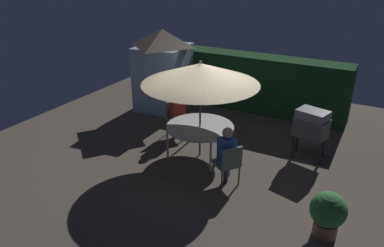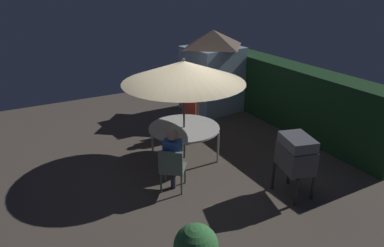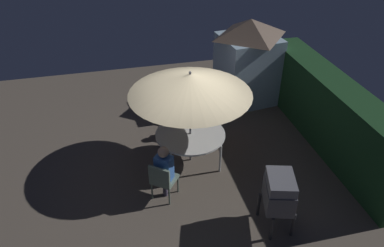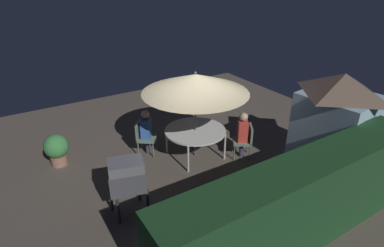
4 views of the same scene
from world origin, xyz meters
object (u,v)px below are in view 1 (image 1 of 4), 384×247
Objects in this scene: person_in_red at (177,108)px; chair_far_side at (228,162)px; bbq_grill at (311,125)px; patio_table at (200,128)px; patio_umbrella at (200,74)px; potted_plant_by_shed at (328,213)px; person_in_blue at (227,149)px; garden_shed at (163,69)px; chair_near_shed at (176,116)px.

chair_far_side is at bearing -35.77° from person_in_red.
person_in_red is (-3.31, -0.43, -0.06)m from bbq_grill.
patio_umbrella is (-0.00, 0.00, 1.31)m from patio_table.
patio_umbrella reaches higher than bbq_grill.
patio_table is 1.26× the size of person_in_red.
patio_table is 1.31m from patio_umbrella.
person_in_blue is (-2.14, 0.70, 0.32)m from potted_plant_by_shed.
potted_plant_by_shed is at bearing -18.12° from person_in_blue.
person_in_blue is (1.02, -0.78, 0.07)m from patio_table.
patio_umbrella is at bearing -42.75° from garden_shed.
patio_table is 1.91× the size of potted_plant_by_shed.
garden_shed is at bearing 146.28° from potted_plant_by_shed.
patio_table is 1.76× the size of chair_far_side.
potted_plant_by_shed is at bearing -27.39° from person_in_red.
garden_shed is 1.55× the size of patio_table.
chair_near_shed is at bearing 152.49° from potted_plant_by_shed.
garden_shed reaches higher than chair_far_side.
patio_table is 1.39m from chair_far_side.
patio_umbrella is at bearing -33.90° from chair_near_shed.
potted_plant_by_shed is (3.16, -1.48, -0.25)m from patio_table.
bbq_grill is at bearing 7.46° from person_in_red.
garden_shed reaches higher than patio_table.
patio_table is at bearing -154.14° from bbq_grill.
bbq_grill is at bearing 56.12° from person_in_blue.
chair_far_side is (1.09, -0.84, -1.50)m from patio_umbrella.
person_in_red reaches higher than chair_far_side.
patio_table is 1.32× the size of bbq_grill.
person_in_blue is (2.11, -1.51, 0.26)m from chair_near_shed.
garden_shed is 2.95× the size of potted_plant_by_shed.
garden_shed is 2.04× the size of bbq_grill.
chair_near_shed is 1.08× the size of potted_plant_by_shed.
chair_near_shed is at bearing 144.34° from person_in_blue.
chair_near_shed is at bearing 146.10° from person_in_red.
chair_far_side is 0.71× the size of person_in_red.
person_in_blue is at bearing 161.88° from potted_plant_by_shed.
patio_umbrella reaches higher than patio_table.
chair_near_shed is (-1.08, 0.73, -0.20)m from patio_table.
patio_table is 1.76× the size of chair_near_shed.
patio_table is 3.50m from potted_plant_by_shed.
chair_far_side is 0.71× the size of person_in_blue.
person_in_red is at bearing 144.23° from chair_far_side.
potted_plant_by_shed is (3.16, -1.48, -1.56)m from patio_umbrella.
potted_plant_by_shed is at bearing -17.37° from chair_far_side.
person_in_red reaches higher than chair_near_shed.
garden_shed is at bearing 137.25° from patio_umbrella.
patio_table is at bearing -70.56° from patio_umbrella.
person_in_blue reaches higher than chair_far_side.
garden_shed is 6.78m from potted_plant_by_shed.
person_in_blue is at bearing -37.43° from patio_table.
chair_far_side is (2.17, -1.56, 0.00)m from chair_near_shed.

